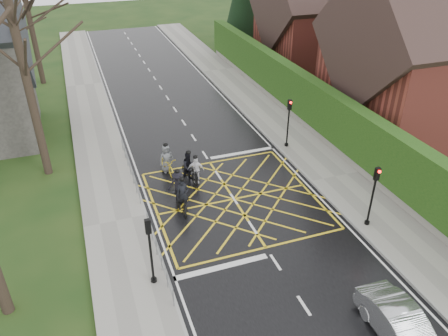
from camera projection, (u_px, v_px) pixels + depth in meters
ground at (234, 199)px, 22.54m from camera, size 120.00×120.00×0.00m
road at (234, 199)px, 22.54m from camera, size 9.00×80.00×0.01m
sidewalk_right at (335, 177)px, 24.23m from camera, size 3.00×80.00×0.15m
sidewalk_left at (116, 222)px, 20.78m from camera, size 3.00×80.00×0.15m
stone_wall at (310, 125)px, 29.46m from camera, size 0.50×38.00×0.70m
hedge at (313, 101)px, 28.57m from camera, size 0.90×38.00×2.80m
house_near at (430, 59)px, 27.63m from camera, size 11.80×9.80×11.30m
house_far at (317, 20)px, 39.17m from camera, size 9.80×8.80×10.30m
conifer at (243, 1)px, 44.19m from camera, size 4.60×4.60×10.00m
tree_near at (15, 31)px, 20.79m from camera, size 9.24×9.24×11.44m
railing_south at (159, 251)px, 17.97m from camera, size 0.05×5.04×1.03m
railing_north at (130, 164)px, 24.05m from camera, size 0.05×6.04×1.03m
traffic_light_ne at (288, 124)px, 26.57m from camera, size 0.24×0.31×3.21m
traffic_light_se at (372, 197)px, 19.76m from camera, size 0.24×0.31×3.21m
traffic_light_sw at (151, 252)px, 16.58m from camera, size 0.24×0.31×3.21m
cyclist_rear at (183, 199)px, 21.44m from camera, size 0.89×2.01×1.89m
cyclist_back at (189, 169)px, 23.78m from camera, size 0.94×1.91×1.85m
cyclist_mid at (178, 189)px, 22.16m from camera, size 1.20×1.97×1.81m
cyclist_front at (196, 173)px, 23.59m from camera, size 1.05×1.75×1.70m
cyclist_lead at (167, 162)px, 24.57m from camera, size 0.93×1.96×1.83m
car at (402, 328)px, 14.80m from camera, size 1.45×3.93×1.28m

